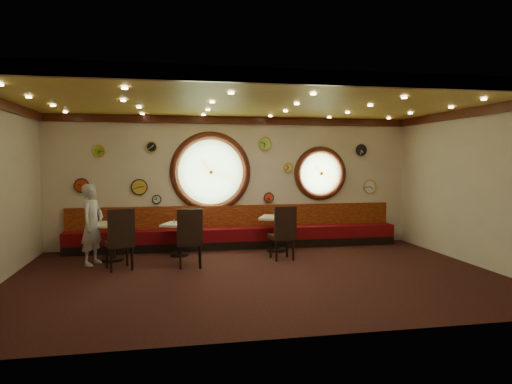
{
  "coord_description": "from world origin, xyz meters",
  "views": [
    {
      "loc": [
        -1.59,
        -8.18,
        2.14
      ],
      "look_at": [
        0.11,
        0.8,
        1.5
      ],
      "focal_mm": 32.0,
      "sensor_mm": 36.0,
      "label": 1
    }
  ],
  "objects_px": {
    "table_c": "(277,229)",
    "waiter": "(92,224)",
    "condiment_b_pepper": "(180,222)",
    "condiment_b_salt": "(174,221)",
    "chair_b": "(190,234)",
    "condiment_c_salt": "(274,214)",
    "condiment_a_pepper": "(115,221)",
    "table_b": "(179,235)",
    "condiment_a_bottle": "(115,219)",
    "chair_a": "(120,235)",
    "condiment_a_salt": "(111,221)",
    "table_a": "(112,237)",
    "chair_c": "(284,229)",
    "condiment_b_bottle": "(183,220)",
    "condiment_c_bottle": "(281,212)",
    "condiment_c_pepper": "(278,215)"
  },
  "relations": [
    {
      "from": "table_c",
      "to": "waiter",
      "type": "relative_size",
      "value": 0.59
    },
    {
      "from": "table_c",
      "to": "condiment_b_pepper",
      "type": "relative_size",
      "value": 11.05
    },
    {
      "from": "condiment_b_salt",
      "to": "condiment_b_pepper",
      "type": "height_order",
      "value": "condiment_b_salt"
    },
    {
      "from": "chair_b",
      "to": "condiment_c_salt",
      "type": "distance_m",
      "value": 2.5
    },
    {
      "from": "condiment_a_pepper",
      "to": "table_b",
      "type": "bearing_deg",
      "value": 11.63
    },
    {
      "from": "table_c",
      "to": "condiment_a_bottle",
      "type": "xyz_separation_m",
      "value": [
        -3.63,
        -0.26,
        0.36
      ]
    },
    {
      "from": "chair_a",
      "to": "waiter",
      "type": "xyz_separation_m",
      "value": [
        -0.61,
        0.63,
        0.14
      ]
    },
    {
      "from": "chair_a",
      "to": "table_c",
      "type": "bearing_deg",
      "value": 2.29
    },
    {
      "from": "table_b",
      "to": "condiment_a_bottle",
      "type": "xyz_separation_m",
      "value": [
        -1.36,
        -0.15,
        0.41
      ]
    },
    {
      "from": "chair_a",
      "to": "condiment_a_salt",
      "type": "relative_size",
      "value": 8.49
    },
    {
      "from": "condiment_b_salt",
      "to": "waiter",
      "type": "xyz_separation_m",
      "value": [
        -1.65,
        -0.56,
        0.05
      ]
    },
    {
      "from": "table_a",
      "to": "chair_c",
      "type": "relative_size",
      "value": 1.23
    },
    {
      "from": "table_b",
      "to": "condiment_b_salt",
      "type": "xyz_separation_m",
      "value": [
        -0.11,
        0.02,
        0.32
      ]
    },
    {
      "from": "table_a",
      "to": "condiment_b_pepper",
      "type": "bearing_deg",
      "value": 8.42
    },
    {
      "from": "table_c",
      "to": "condiment_b_salt",
      "type": "distance_m",
      "value": 2.39
    },
    {
      "from": "table_b",
      "to": "condiment_b_bottle",
      "type": "distance_m",
      "value": 0.36
    },
    {
      "from": "table_b",
      "to": "condiment_c_bottle",
      "type": "xyz_separation_m",
      "value": [
        2.39,
        0.17,
        0.45
      ]
    },
    {
      "from": "chair_c",
      "to": "condiment_a_salt",
      "type": "xyz_separation_m",
      "value": [
        -3.61,
        0.68,
        0.19
      ]
    },
    {
      "from": "chair_b",
      "to": "condiment_c_salt",
      "type": "height_order",
      "value": "chair_b"
    },
    {
      "from": "condiment_a_pepper",
      "to": "condiment_c_pepper",
      "type": "xyz_separation_m",
      "value": [
        3.64,
        0.33,
        0.0
      ]
    },
    {
      "from": "chair_b",
      "to": "condiment_a_bottle",
      "type": "xyz_separation_m",
      "value": [
        -1.55,
        1.07,
        0.2
      ]
    },
    {
      "from": "chair_a",
      "to": "condiment_c_salt",
      "type": "distance_m",
      "value": 3.66
    },
    {
      "from": "table_c",
      "to": "condiment_a_pepper",
      "type": "relative_size",
      "value": 8.61
    },
    {
      "from": "chair_c",
      "to": "condiment_a_bottle",
      "type": "bearing_deg",
      "value": 162.23
    },
    {
      "from": "condiment_a_bottle",
      "to": "condiment_b_bottle",
      "type": "height_order",
      "value": "condiment_a_bottle"
    },
    {
      "from": "condiment_a_pepper",
      "to": "condiment_b_pepper",
      "type": "xyz_separation_m",
      "value": [
        1.37,
        0.23,
        -0.09
      ]
    },
    {
      "from": "condiment_c_bottle",
      "to": "condiment_a_pepper",
      "type": "bearing_deg",
      "value": -173.22
    },
    {
      "from": "table_b",
      "to": "condiment_b_bottle",
      "type": "xyz_separation_m",
      "value": [
        0.09,
        0.02,
        0.35
      ]
    },
    {
      "from": "table_b",
      "to": "condiment_a_salt",
      "type": "xyz_separation_m",
      "value": [
        -1.44,
        -0.2,
        0.39
      ]
    },
    {
      "from": "chair_b",
      "to": "waiter",
      "type": "height_order",
      "value": "waiter"
    },
    {
      "from": "condiment_a_pepper",
      "to": "condiment_b_bottle",
      "type": "relative_size",
      "value": 0.73
    },
    {
      "from": "table_a",
      "to": "condiment_a_bottle",
      "type": "distance_m",
      "value": 0.39
    },
    {
      "from": "condiment_b_salt",
      "to": "chair_c",
      "type": "bearing_deg",
      "value": -21.36
    },
    {
      "from": "chair_a",
      "to": "condiment_b_bottle",
      "type": "distance_m",
      "value": 1.72
    },
    {
      "from": "condiment_b_pepper",
      "to": "condiment_a_bottle",
      "type": "height_order",
      "value": "condiment_a_bottle"
    },
    {
      "from": "condiment_a_bottle",
      "to": "waiter",
      "type": "xyz_separation_m",
      "value": [
        -0.4,
        -0.39,
        -0.05
      ]
    },
    {
      "from": "chair_c",
      "to": "condiment_b_bottle",
      "type": "relative_size",
      "value": 4.62
    },
    {
      "from": "table_b",
      "to": "condiment_a_pepper",
      "type": "distance_m",
      "value": 1.43
    },
    {
      "from": "table_c",
      "to": "condiment_c_bottle",
      "type": "relative_size",
      "value": 5.53
    },
    {
      "from": "condiment_c_salt",
      "to": "condiment_a_pepper",
      "type": "xyz_separation_m",
      "value": [
        -3.58,
        -0.49,
        -0.01
      ]
    },
    {
      "from": "table_a",
      "to": "condiment_c_pepper",
      "type": "distance_m",
      "value": 3.73
    },
    {
      "from": "table_a",
      "to": "condiment_a_salt",
      "type": "height_order",
      "value": "condiment_a_salt"
    },
    {
      "from": "chair_c",
      "to": "condiment_b_pepper",
      "type": "distance_m",
      "value": 2.31
    },
    {
      "from": "condiment_b_salt",
      "to": "condiment_c_salt",
      "type": "height_order",
      "value": "condiment_c_salt"
    },
    {
      "from": "condiment_a_pepper",
      "to": "waiter",
      "type": "xyz_separation_m",
      "value": [
        -0.41,
        -0.26,
        -0.03
      ]
    },
    {
      "from": "condiment_c_salt",
      "to": "condiment_a_bottle",
      "type": "distance_m",
      "value": 3.61
    },
    {
      "from": "table_a",
      "to": "chair_c",
      "type": "height_order",
      "value": "chair_c"
    },
    {
      "from": "waiter",
      "to": "chair_c",
      "type": "bearing_deg",
      "value": -71.59
    },
    {
      "from": "table_b",
      "to": "condiment_b_salt",
      "type": "bearing_deg",
      "value": 171.37
    },
    {
      "from": "condiment_a_salt",
      "to": "condiment_a_bottle",
      "type": "xyz_separation_m",
      "value": [
        0.07,
        0.05,
        0.03
      ]
    }
  ]
}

